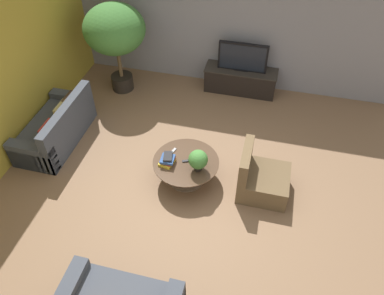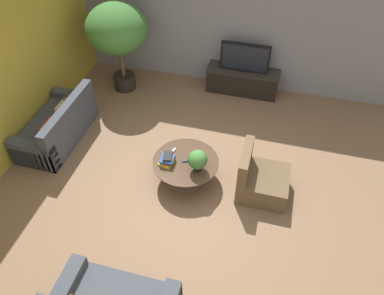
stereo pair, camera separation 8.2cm
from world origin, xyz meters
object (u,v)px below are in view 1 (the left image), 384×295
Objects in this scene: media_console at (240,80)px; potted_plant_tabletop at (198,160)px; couch_by_wall at (57,128)px; coffee_table at (186,167)px; armchair_wicker at (261,179)px; television at (243,57)px; potted_palm_tall at (115,32)px.

media_console is 2.95m from potted_plant_tabletop.
media_console is 0.90× the size of couch_by_wall.
couch_by_wall is at bearing 171.77° from coffee_table.
television is at bearing 15.35° from armchair_wicker.
media_console is 1.79× the size of armchair_wicker.
media_console is at bearing 15.35° from armchair_wicker.
potted_plant_tabletop is (2.81, -0.50, 0.36)m from couch_by_wall.
coffee_table is (-0.49, -2.79, -0.53)m from television.
armchair_wicker is 4.09m from potted_palm_tall.
coffee_table is at bearing -99.94° from television.
television is 2.88m from coffee_table.
media_console is 3.91m from couch_by_wall.
television is 0.93× the size of coffee_table.
coffee_table is 1.24m from armchair_wicker.
armchair_wicker is at bearing -33.77° from potted_palm_tall.
couch_by_wall is 1.99× the size of armchair_wicker.
potted_plant_tabletop is (-1.01, -0.18, 0.38)m from armchair_wicker.
potted_palm_tall is at bearing -167.88° from media_console.
media_console is at bearing 12.12° from potted_palm_tall.
television is at bearing 12.09° from potted_palm_tall.
armchair_wicker reaches higher than couch_by_wall.
media_console is at bearing 128.22° from couch_by_wall.
media_console is at bearing 90.00° from television.
potted_plant_tabletop reaches higher than coffee_table.
armchair_wicker reaches higher than coffee_table.
potted_palm_tall is (0.54, 1.88, 1.06)m from couch_by_wall.
potted_palm_tall is at bearing 132.19° from coffee_table.
couch_by_wall is at bearing 169.97° from potted_plant_tabletop.
media_console is 4.01× the size of potted_plant_tabletop.
television reaches higher than armchair_wicker.
television is 2.65× the size of potted_plant_tabletop.
media_console is 2.80m from potted_palm_tall.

